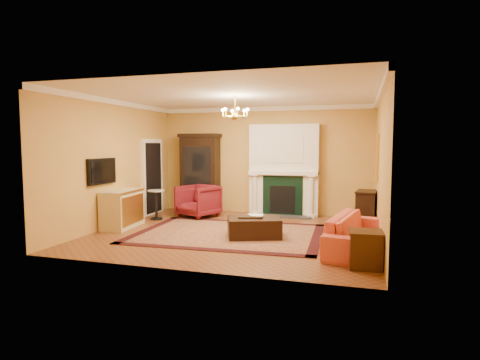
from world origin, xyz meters
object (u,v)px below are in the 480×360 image
at_px(commode, 122,209).
at_px(end_table, 365,250).
at_px(coral_sofa, 360,227).
at_px(console_table, 367,210).
at_px(china_cabinet, 200,175).
at_px(pedestal_table, 156,202).
at_px(wingback_armchair, 198,200).
at_px(leather_ottoman, 254,227).

relative_size(commode, end_table, 2.10).
height_order(coral_sofa, console_table, coral_sofa).
distance_m(china_cabinet, pedestal_table, 1.77).
bearing_deg(end_table, wingback_armchair, 141.43).
height_order(console_table, leather_ottoman, console_table).
bearing_deg(commode, end_table, -21.42).
bearing_deg(commode, pedestal_table, 70.78).
relative_size(china_cabinet, leather_ottoman, 2.01).
bearing_deg(coral_sofa, console_table, 6.10).
height_order(pedestal_table, coral_sofa, coral_sofa).
relative_size(coral_sofa, leather_ottoman, 2.08).
distance_m(china_cabinet, console_table, 4.77).
bearing_deg(commode, china_cabinet, 66.69).
bearing_deg(end_table, console_table, 88.96).
bearing_deg(pedestal_table, coral_sofa, -18.53).
height_order(china_cabinet, coral_sofa, china_cabinet).
xyz_separation_m(console_table, leather_ottoman, (-2.28, -1.78, -0.20)).
distance_m(coral_sofa, console_table, 2.26).
bearing_deg(end_table, china_cabinet, 136.84).
bearing_deg(commode, console_table, 12.02).
xyz_separation_m(china_cabinet, end_table, (4.56, -4.28, -0.80)).
bearing_deg(coral_sofa, leather_ottoman, 87.42).
height_order(coral_sofa, end_table, coral_sofa).
xyz_separation_m(china_cabinet, leather_ottoman, (2.34, -2.76, -0.87)).
bearing_deg(pedestal_table, commode, -104.42).
height_order(china_cabinet, end_table, china_cabinet).
bearing_deg(console_table, coral_sofa, -86.81).
relative_size(wingback_armchair, end_table, 1.69).
bearing_deg(leather_ottoman, wingback_armchair, 116.31).
xyz_separation_m(pedestal_table, end_table, (5.16, -2.74, -0.17)).
bearing_deg(pedestal_table, leather_ottoman, -22.58).
height_order(commode, console_table, commode).
bearing_deg(pedestal_table, console_table, 6.05).
xyz_separation_m(end_table, leather_ottoman, (-2.22, 1.51, -0.06)).
bearing_deg(console_table, commode, -156.08).
distance_m(china_cabinet, leather_ottoman, 3.73).
height_order(wingback_armchair, end_table, wingback_armchair).
bearing_deg(coral_sofa, pedestal_table, 81.48).
relative_size(commode, console_table, 1.41).
height_order(pedestal_table, console_table, console_table).
bearing_deg(end_table, coral_sofa, 95.17).
distance_m(end_table, leather_ottoman, 2.69).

